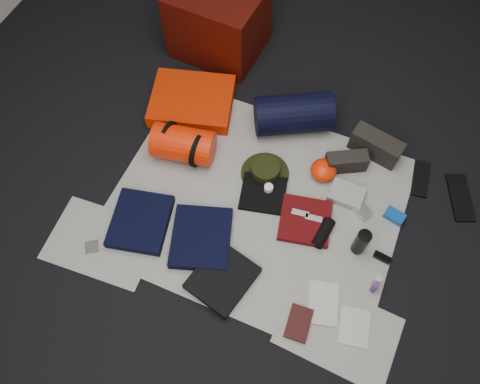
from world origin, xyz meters
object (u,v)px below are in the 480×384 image
at_px(compact_camera, 361,210).
at_px(water_bottle, 361,242).
at_px(red_cabinet, 218,21).
at_px(sleeping_pad, 192,101).
at_px(stuff_sack, 183,144).
at_px(navy_duffel, 293,114).
at_px(paperback_book, 299,323).

bearing_deg(compact_camera, water_bottle, -46.08).
xyz_separation_m(red_cabinet, sleeping_pad, (0.05, -0.54, -0.18)).
bearing_deg(red_cabinet, water_bottle, -36.04).
relative_size(stuff_sack, compact_camera, 3.31).
bearing_deg(water_bottle, navy_duffel, 134.11).
bearing_deg(water_bottle, compact_camera, 102.01).
relative_size(water_bottle, paperback_book, 1.08).
bearing_deg(navy_duffel, paperback_book, -96.90).
xyz_separation_m(water_bottle, paperback_book, (-0.16, -0.51, -0.08)).
bearing_deg(compact_camera, sleeping_pad, -162.68).
bearing_deg(red_cabinet, sleeping_pad, -81.44).
bearing_deg(red_cabinet, navy_duffel, -29.04).
xyz_separation_m(sleeping_pad, paperback_book, (1.10, -1.04, -0.03)).
bearing_deg(water_bottle, red_cabinet, 140.60).
xyz_separation_m(red_cabinet, navy_duffel, (0.69, -0.44, -0.11)).
relative_size(red_cabinet, navy_duffel, 1.22).
relative_size(red_cabinet, sleeping_pad, 1.10).
bearing_deg(stuff_sack, compact_camera, 1.96).
xyz_separation_m(red_cabinet, compact_camera, (1.26, -0.85, -0.21)).
bearing_deg(paperback_book, navy_duffel, 107.34).
bearing_deg(compact_camera, paperback_book, -66.98).
height_order(water_bottle, paperback_book, water_bottle).
distance_m(sleeping_pad, stuff_sack, 0.38).
xyz_separation_m(sleeping_pad, compact_camera, (1.21, -0.31, -0.02)).
distance_m(navy_duffel, water_bottle, 0.88).
height_order(sleeping_pad, paperback_book, sleeping_pad).
bearing_deg(paperback_book, compact_camera, 76.83).
height_order(navy_duffel, water_bottle, navy_duffel).
relative_size(compact_camera, paperback_book, 0.62).
height_order(red_cabinet, sleeping_pad, red_cabinet).
xyz_separation_m(compact_camera, paperback_book, (-0.11, -0.73, -0.01)).
bearing_deg(stuff_sack, paperback_book, -35.30).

